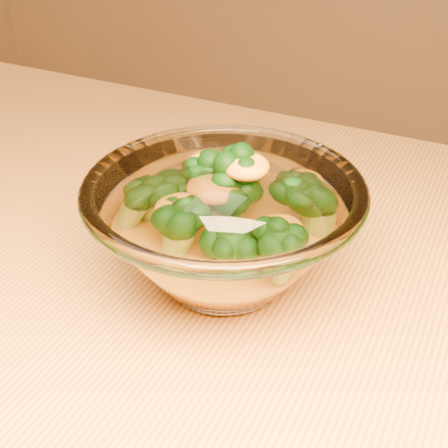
# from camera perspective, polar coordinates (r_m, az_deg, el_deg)

# --- Properties ---
(table) EXTENTS (1.20, 0.80, 0.75)m
(table) POSITION_cam_1_polar(r_m,az_deg,el_deg) (0.56, -10.14, -14.76)
(table) COLOR #BF7E39
(table) RESTS_ON ground
(glass_bowl) EXTENTS (0.21, 0.21, 0.09)m
(glass_bowl) POSITION_cam_1_polar(r_m,az_deg,el_deg) (0.48, 0.00, -0.46)
(glass_bowl) COLOR white
(glass_bowl) RESTS_ON table
(cheese_sauce) EXTENTS (0.12, 0.12, 0.03)m
(cheese_sauce) POSITION_cam_1_polar(r_m,az_deg,el_deg) (0.49, 0.00, -2.40)
(cheese_sauce) COLOR orange
(cheese_sauce) RESTS_ON glass_bowl
(broccoli_heap) EXTENTS (0.15, 0.13, 0.08)m
(broccoli_heap) POSITION_cam_1_polar(r_m,az_deg,el_deg) (0.48, 0.15, 1.77)
(broccoli_heap) COLOR black
(broccoli_heap) RESTS_ON cheese_sauce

